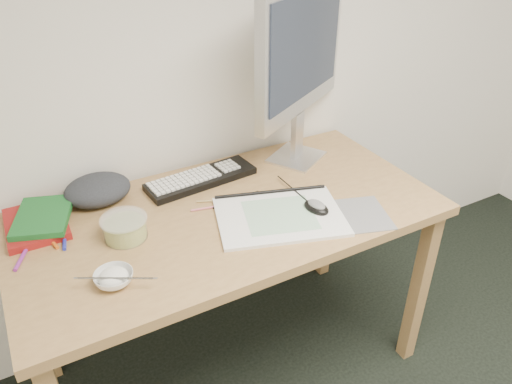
% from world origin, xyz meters
% --- Properties ---
extents(desk, '(1.40, 0.70, 0.75)m').
position_xyz_m(desk, '(-0.27, 1.43, 0.67)').
color(desk, tan).
rests_on(desk, ground).
extents(mousepad, '(0.27, 0.26, 0.00)m').
position_xyz_m(mousepad, '(0.08, 1.21, 0.75)').
color(mousepad, gray).
rests_on(mousepad, desk).
extents(sketchpad, '(0.47, 0.40, 0.01)m').
position_xyz_m(sketchpad, '(-0.14, 1.31, 0.76)').
color(sketchpad, silver).
rests_on(sketchpad, desk).
extents(keyboard, '(0.41, 0.17, 0.02)m').
position_xyz_m(keyboard, '(-0.27, 1.65, 0.76)').
color(keyboard, black).
rests_on(keyboard, desk).
extents(monitor, '(0.51, 0.32, 0.66)m').
position_xyz_m(monitor, '(0.13, 1.64, 1.17)').
color(monitor, silver).
rests_on(monitor, desk).
extents(mouse, '(0.08, 0.11, 0.03)m').
position_xyz_m(mouse, '(-0.02, 1.28, 0.78)').
color(mouse, black).
rests_on(mouse, sketchpad).
extents(rice_bowl, '(0.11, 0.11, 0.03)m').
position_xyz_m(rice_bowl, '(-0.70, 1.26, 0.77)').
color(rice_bowl, white).
rests_on(rice_bowl, desk).
extents(chopsticks, '(0.19, 0.12, 0.02)m').
position_xyz_m(chopsticks, '(-0.70, 1.24, 0.79)').
color(chopsticks, '#A8A8AA').
rests_on(chopsticks, rice_bowl).
extents(fruit_tub, '(0.15, 0.15, 0.07)m').
position_xyz_m(fruit_tub, '(-0.61, 1.45, 0.78)').
color(fruit_tub, '#EFD654').
rests_on(fruit_tub, desk).
extents(book_red, '(0.18, 0.24, 0.02)m').
position_xyz_m(book_red, '(-0.84, 1.64, 0.76)').
color(book_red, maroon).
rests_on(book_red, desk).
extents(book_green, '(0.22, 0.26, 0.02)m').
position_xyz_m(book_green, '(-0.82, 1.64, 0.78)').
color(book_green, '#175D23').
rests_on(book_green, book_red).
extents(cloth_lump, '(0.23, 0.21, 0.08)m').
position_xyz_m(cloth_lump, '(-0.63, 1.71, 0.79)').
color(cloth_lump, '#282C30').
rests_on(cloth_lump, desk).
extents(pencil_pink, '(0.19, 0.05, 0.01)m').
position_xyz_m(pencil_pink, '(-0.29, 1.47, 0.75)').
color(pencil_pink, '#D26979').
rests_on(pencil_pink, desk).
extents(pencil_tan, '(0.17, 0.07, 0.01)m').
position_xyz_m(pencil_tan, '(-0.26, 1.49, 0.75)').
color(pencil_tan, tan).
rests_on(pencil_tan, desk).
extents(pencil_black, '(0.18, 0.03, 0.01)m').
position_xyz_m(pencil_black, '(-0.22, 1.48, 0.75)').
color(pencil_black, black).
rests_on(pencil_black, desk).
extents(marker_blue, '(0.03, 0.12, 0.01)m').
position_xyz_m(marker_blue, '(-0.78, 1.53, 0.76)').
color(marker_blue, '#212CB6').
rests_on(marker_blue, desk).
extents(marker_orange, '(0.04, 0.12, 0.01)m').
position_xyz_m(marker_orange, '(-0.82, 1.55, 0.76)').
color(marker_orange, orange).
rests_on(marker_orange, desk).
extents(marker_purple, '(0.06, 0.12, 0.01)m').
position_xyz_m(marker_purple, '(-0.90, 1.50, 0.76)').
color(marker_purple, purple).
rests_on(marker_purple, desk).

